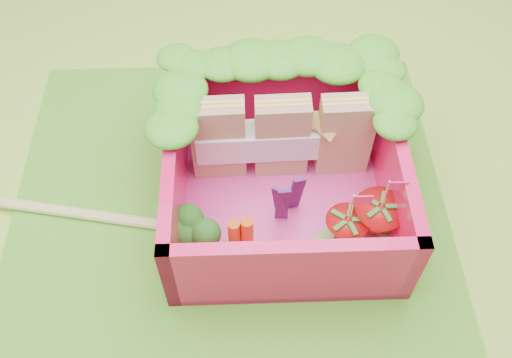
{
  "coord_description": "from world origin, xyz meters",
  "views": [
    {
      "loc": [
        0.1,
        -1.84,
        2.9
      ],
      "look_at": [
        0.16,
        0.08,
        0.28
      ],
      "focal_mm": 40.0,
      "sensor_mm": 36.0,
      "label": 1
    }
  ],
  "objects_px": {
    "strawberry_right": "(377,221)",
    "chopsticks": "(64,211)",
    "strawberry_left": "(345,232)",
    "sandwich_stack": "(283,137)",
    "bento_box": "(284,176)",
    "broccoli": "(191,230)"
  },
  "relations": [
    {
      "from": "bento_box",
      "to": "broccoli",
      "type": "distance_m",
      "value": 0.61
    },
    {
      "from": "strawberry_left",
      "to": "broccoli",
      "type": "bearing_deg",
      "value": 179.18
    },
    {
      "from": "sandwich_stack",
      "to": "strawberry_right",
      "type": "bearing_deg",
      "value": -46.48
    },
    {
      "from": "strawberry_left",
      "to": "strawberry_right",
      "type": "height_order",
      "value": "strawberry_right"
    },
    {
      "from": "sandwich_stack",
      "to": "broccoli",
      "type": "xyz_separation_m",
      "value": [
        -0.53,
        -0.56,
        -0.1
      ]
    },
    {
      "from": "strawberry_right",
      "to": "chopsticks",
      "type": "relative_size",
      "value": 0.25
    },
    {
      "from": "chopsticks",
      "to": "sandwich_stack",
      "type": "bearing_deg",
      "value": 12.02
    },
    {
      "from": "bento_box",
      "to": "sandwich_stack",
      "type": "relative_size",
      "value": 1.23
    },
    {
      "from": "chopsticks",
      "to": "strawberry_left",
      "type": "bearing_deg",
      "value": -10.06
    },
    {
      "from": "bento_box",
      "to": "strawberry_right",
      "type": "height_order",
      "value": "strawberry_right"
    },
    {
      "from": "strawberry_right",
      "to": "bento_box",
      "type": "bearing_deg",
      "value": 151.21
    },
    {
      "from": "broccoli",
      "to": "strawberry_left",
      "type": "height_order",
      "value": "strawberry_left"
    },
    {
      "from": "sandwich_stack",
      "to": "strawberry_left",
      "type": "height_order",
      "value": "sandwich_stack"
    },
    {
      "from": "bento_box",
      "to": "chopsticks",
      "type": "xyz_separation_m",
      "value": [
        -1.3,
        -0.03,
        -0.25
      ]
    },
    {
      "from": "bento_box",
      "to": "strawberry_left",
      "type": "relative_size",
      "value": 2.71
    },
    {
      "from": "broccoli",
      "to": "strawberry_right",
      "type": "xyz_separation_m",
      "value": [
        1.02,
        0.04,
        -0.02
      ]
    },
    {
      "from": "broccoli",
      "to": "strawberry_left",
      "type": "bearing_deg",
      "value": -0.82
    },
    {
      "from": "bento_box",
      "to": "strawberry_right",
      "type": "xyz_separation_m",
      "value": [
        0.5,
        -0.27,
        -0.08
      ]
    },
    {
      "from": "strawberry_left",
      "to": "chopsticks",
      "type": "height_order",
      "value": "strawberry_left"
    },
    {
      "from": "sandwich_stack",
      "to": "chopsticks",
      "type": "height_order",
      "value": "sandwich_stack"
    },
    {
      "from": "strawberry_right",
      "to": "chopsticks",
      "type": "xyz_separation_m",
      "value": [
        -1.8,
        0.24,
        -0.18
      ]
    },
    {
      "from": "bento_box",
      "to": "chopsticks",
      "type": "distance_m",
      "value": 1.33
    }
  ]
}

